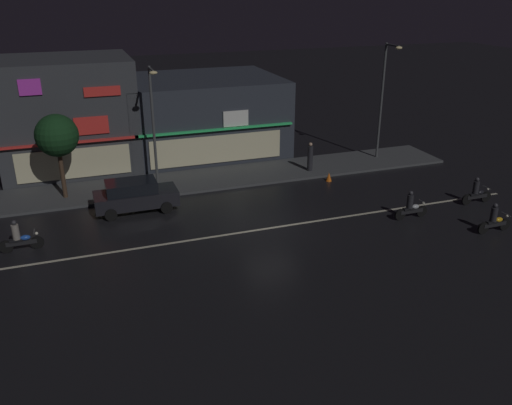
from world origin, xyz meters
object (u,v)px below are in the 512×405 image
streetlamp_mid (384,93)px  parked_car_near_kerb (135,195)px  motorcycle_opposite_lane (494,220)px  motorcycle_following (19,238)px  motorcycle_lead (411,207)px  pedestrian_on_sidewalk (310,158)px  traffic_cone (329,177)px  motorcycle_trailing_far (477,193)px  streetlamp_west (153,116)px

streetlamp_mid → parked_car_near_kerb: 17.53m
motorcycle_opposite_lane → motorcycle_following: bearing=-19.1°
motorcycle_lead → motorcycle_following: size_ratio=1.00×
streetlamp_mid → pedestrian_on_sidewalk: size_ratio=4.14×
pedestrian_on_sidewalk → motorcycle_following: pedestrian_on_sidewalk is taller
motorcycle_lead → traffic_cone: size_ratio=3.45×
motorcycle_following → motorcycle_opposite_lane: size_ratio=1.00×
motorcycle_trailing_far → traffic_cone: (-5.96, 5.89, -0.36)m
streetlamp_west → motorcycle_trailing_far: size_ratio=3.59×
motorcycle_opposite_lane → motorcycle_trailing_far: 3.67m
streetlamp_mid → motorcycle_opposite_lane: 12.49m
motorcycle_trailing_far → motorcycle_following: bearing=0.5°
parked_car_near_kerb → motorcycle_opposite_lane: parked_car_near_kerb is taller
streetlamp_west → traffic_cone: bearing=-15.9°
pedestrian_on_sidewalk → traffic_cone: pedestrian_on_sidewalk is taller
motorcycle_opposite_lane → motorcycle_trailing_far: bearing=-122.4°
motorcycle_following → motorcycle_trailing_far: size_ratio=1.00×
streetlamp_mid → pedestrian_on_sidewalk: (-5.53, -0.86, -3.58)m
streetlamp_west → motorcycle_lead: size_ratio=3.59×
motorcycle_lead → pedestrian_on_sidewalk: bearing=-72.0°
motorcycle_lead → motorcycle_opposite_lane: (2.84, -2.72, 0.00)m
motorcycle_following → motorcycle_trailing_far: same height
streetlamp_mid → streetlamp_west: bearing=179.5°
motorcycle_opposite_lane → pedestrian_on_sidewalk: bearing=-71.5°
streetlamp_west → motorcycle_trailing_far: 18.45m
traffic_cone → motorcycle_following: bearing=-168.2°
motorcycle_lead → motorcycle_following: 18.85m
parked_car_near_kerb → motorcycle_lead: (13.11, -5.74, -0.24)m
parked_car_near_kerb → motorcycle_following: parked_car_near_kerb is taller
streetlamp_mid → traffic_cone: streetlamp_mid is taller
streetlamp_mid → motorcycle_trailing_far: size_ratio=3.98×
motorcycle_lead → streetlamp_west: bearing=-33.7°
traffic_cone → motorcycle_opposite_lane: bearing=-65.1°
motorcycle_opposite_lane → motorcycle_trailing_far: (1.71, 3.25, 0.00)m
streetlamp_west → motorcycle_lead: (11.33, -9.23, -3.55)m
streetlamp_mid → motorcycle_opposite_lane: size_ratio=3.98×
streetlamp_west → motorcycle_lead: streetlamp_west is taller
streetlamp_mid → parked_car_near_kerb: streetlamp_mid is taller
traffic_cone → parked_car_near_kerb: bearing=-176.7°
parked_car_near_kerb → pedestrian_on_sidewalk: bearing=12.5°
motorcycle_trailing_far → parked_car_near_kerb: bearing=-10.4°
parked_car_near_kerb → motorcycle_trailing_far: parked_car_near_kerb is taller
streetlamp_west → motorcycle_following: 10.35m
motorcycle_opposite_lane → traffic_cone: size_ratio=3.45×
motorcycle_opposite_lane → streetlamp_mid: bearing=-98.7°
traffic_cone → motorcycle_lead: bearing=-77.7°
streetlamp_west → parked_car_near_kerb: streetlamp_west is taller
streetlamp_mid → pedestrian_on_sidewalk: bearing=-171.2°
motorcycle_opposite_lane → streetlamp_west: bearing=-44.7°
streetlamp_west → traffic_cone: 11.03m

